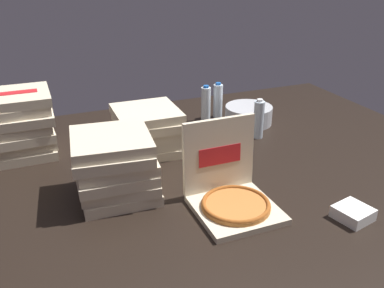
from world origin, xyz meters
name	(u,v)px	position (x,y,z in m)	size (l,w,h in m)	color
ground_plane	(198,177)	(0.00, 0.00, -0.01)	(3.20, 2.40, 0.02)	black
open_pizza_box	(231,191)	(0.02, -0.33, 0.08)	(0.36, 0.38, 0.39)	beige
pizza_stack_left_far	(147,130)	(-0.15, 0.40, 0.13)	(0.40, 0.40, 0.26)	beige
pizza_stack_center_far	(19,124)	(-0.84, 0.65, 0.18)	(0.39, 0.39, 0.37)	beige
pizza_stack_right_mid	(115,166)	(-0.44, -0.02, 0.16)	(0.42, 0.41, 0.31)	beige
ice_bucket	(248,115)	(0.61, 0.56, 0.06)	(0.32, 0.32, 0.12)	#B7BABF
water_bottle_0	(218,101)	(0.47, 0.74, 0.12)	(0.07, 0.07, 0.25)	white
water_bottle_1	(259,119)	(0.55, 0.32, 0.12)	(0.07, 0.07, 0.25)	silver
water_bottle_2	(206,104)	(0.36, 0.71, 0.12)	(0.07, 0.07, 0.25)	white
napkin_pile	(353,213)	(0.48, -0.62, 0.03)	(0.14, 0.14, 0.06)	white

